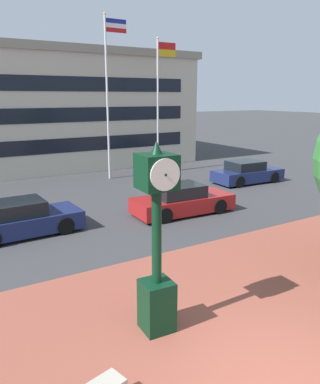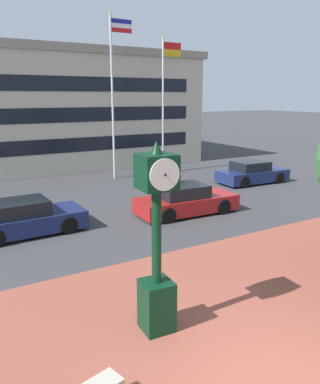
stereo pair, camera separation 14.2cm
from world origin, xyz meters
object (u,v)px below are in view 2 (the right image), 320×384
object	(u,v)px
street_clock	(157,247)
car_street_distant	(185,201)
flagpole_secondary	(164,97)
car_street_far	(26,219)
car_street_mid	(252,173)
flagpole_primary	(114,89)

from	to	relation	value
street_clock	car_street_distant	world-z (taller)	street_clock
flagpole_secondary	car_street_far	bearing A→B (deg)	-144.31
car_street_far	flagpole_secondary	world-z (taller)	flagpole_secondary
street_clock	car_street_mid	distance (m)	15.58
car_street_mid	car_street_far	xyz separation A→B (m)	(-13.14, -2.23, -0.00)
car_street_mid	car_street_distant	bearing A→B (deg)	-62.52
car_street_mid	car_street_distant	world-z (taller)	same
street_clock	car_street_mid	size ratio (longest dim) A/B	0.97
car_street_mid	flagpole_secondary	bearing A→B (deg)	-149.00
car_street_distant	street_clock	bearing A→B (deg)	-35.47
flagpole_primary	car_street_mid	bearing A→B (deg)	-39.76
car_street_far	flagpole_primary	size ratio (longest dim) A/B	0.44
car_street_far	street_clock	bearing A→B (deg)	6.58
flagpole_secondary	car_street_mid	bearing A→B (deg)	-61.75
car_street_far	car_street_mid	bearing A→B (deg)	97.78
flagpole_secondary	street_clock	bearing A→B (deg)	-121.52
car_street_mid	flagpole_primary	bearing A→B (deg)	-127.01
car_street_distant	flagpole_primary	world-z (taller)	flagpole_primary
street_clock	flagpole_primary	distance (m)	16.46
street_clock	car_street_mid	bearing A→B (deg)	43.26
car_street_far	flagpole_secondary	xyz separation A→B (m)	(10.35, 7.43, 4.25)
flagpole_primary	flagpole_secondary	world-z (taller)	flagpole_primary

